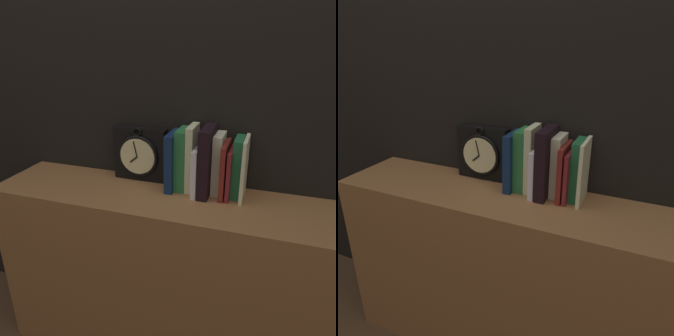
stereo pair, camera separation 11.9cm
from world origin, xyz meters
The scene contains 13 objects.
wall_back centered at (0.00, 0.19, 1.30)m, with size 6.00×0.05×2.60m.
bookshelf centered at (0.00, 0.00, 0.38)m, with size 1.40×0.33×0.77m.
clock centered at (-0.16, 0.12, 0.88)m, with size 0.22×0.07×0.23m.
book_slot0_navy centered at (-0.01, 0.09, 0.88)m, with size 0.03×0.14×0.23m.
book_slot1_green centered at (0.03, 0.10, 0.89)m, with size 0.04×0.12×0.24m.
book_slot2_cream centered at (0.06, 0.10, 0.90)m, with size 0.03×0.12×0.26m.
book_slot3_white centered at (0.09, 0.08, 0.86)m, with size 0.02×0.15×0.18m.
book_slot4_black centered at (0.13, 0.08, 0.90)m, with size 0.04×0.16×0.26m.
book_slot5_cream centered at (0.17, 0.10, 0.89)m, with size 0.03×0.11×0.23m.
book_slot6_maroon centered at (0.19, 0.08, 0.87)m, with size 0.02×0.15×0.21m.
book_slot7_maroon centered at (0.22, 0.08, 0.86)m, with size 0.01×0.14×0.19m.
book_slot8_green centered at (0.24, 0.10, 0.88)m, with size 0.03×0.11×0.22m.
book_slot9_cream centered at (0.26, 0.08, 0.88)m, with size 0.01×0.14×0.23m.
Camera 1 is at (0.35, -1.05, 1.33)m, focal length 35.00 mm.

